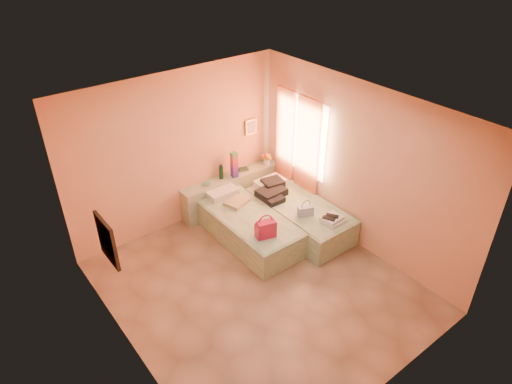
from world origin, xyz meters
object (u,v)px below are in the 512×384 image
at_px(headboard_ledge, 231,191).
at_px(bed_right, 298,216).
at_px(towel_stack, 334,219).
at_px(flower_vase, 267,158).
at_px(blue_handbag, 306,211).
at_px(water_bottle, 221,172).
at_px(bed_left, 249,227).
at_px(magenta_handbag, 266,229).
at_px(green_book, 243,169).

relative_size(headboard_ledge, bed_right, 1.02).
bearing_deg(headboard_ledge, towel_stack, -73.34).
bearing_deg(headboard_ledge, flower_vase, -3.92).
xyz_separation_m(flower_vase, blue_handbag, (-0.44, -1.58, -0.21)).
bearing_deg(towel_stack, blue_handbag, 118.72).
bearing_deg(headboard_ledge, blue_handbag, -76.82).
relative_size(water_bottle, towel_stack, 0.77).
relative_size(bed_left, flower_vase, 7.08).
height_order(water_bottle, magenta_handbag, water_bottle).
bearing_deg(towel_stack, headboard_ledge, 106.66).
bearing_deg(bed_left, towel_stack, -45.42).
xyz_separation_m(bed_left, water_bottle, (0.19, 1.09, 0.54)).
xyz_separation_m(headboard_ledge, towel_stack, (0.62, -2.07, 0.23)).
xyz_separation_m(water_bottle, towel_stack, (0.80, -2.10, -0.24)).
xyz_separation_m(headboard_ledge, flower_vase, (0.82, -0.06, 0.47)).
bearing_deg(green_book, water_bottle, -163.66).
relative_size(flower_vase, towel_stack, 0.81).
bearing_deg(bed_right, blue_handbag, -114.66).
height_order(headboard_ledge, bed_right, headboard_ledge).
distance_m(water_bottle, green_book, 0.52).
xyz_separation_m(water_bottle, flower_vase, (1.00, -0.09, 0.01)).
relative_size(bed_left, green_book, 10.83).
distance_m(bed_right, green_book, 1.45).
height_order(bed_left, flower_vase, flower_vase).
xyz_separation_m(bed_right, water_bottle, (-0.71, 1.37, 0.54)).
xyz_separation_m(bed_left, bed_right, (0.90, -0.28, 0.00)).
bearing_deg(water_bottle, bed_left, -100.03).
xyz_separation_m(headboard_ledge, bed_left, (-0.38, -1.05, -0.08)).
distance_m(bed_right, towel_stack, 0.80).
bearing_deg(magenta_handbag, green_book, 80.00).
bearing_deg(green_book, bed_right, -66.21).
xyz_separation_m(bed_right, green_book, (-0.20, 1.38, 0.42)).
bearing_deg(blue_handbag, water_bottle, 131.07).
xyz_separation_m(blue_handbag, towel_stack, (0.24, -0.43, -0.03)).
relative_size(bed_left, magenta_handbag, 6.42).
height_order(headboard_ledge, towel_stack, headboard_ledge).
xyz_separation_m(magenta_handbag, towel_stack, (1.13, -0.39, -0.10)).
height_order(bed_right, magenta_handbag, magenta_handbag).
height_order(headboard_ledge, bed_left, headboard_ledge).
bearing_deg(water_bottle, magenta_handbag, -100.93).
bearing_deg(water_bottle, flower_vase, -5.38).
bearing_deg(bed_left, flower_vase, 40.00).
relative_size(bed_left, bed_right, 1.00).
relative_size(headboard_ledge, flower_vase, 7.26).
bearing_deg(flower_vase, towel_stack, -95.70).
distance_m(headboard_ledge, towel_stack, 2.17).
distance_m(headboard_ledge, green_book, 0.47).
relative_size(green_book, blue_handbag, 0.70).
bearing_deg(magenta_handbag, water_bottle, 95.07).
distance_m(bed_left, towel_stack, 1.45).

